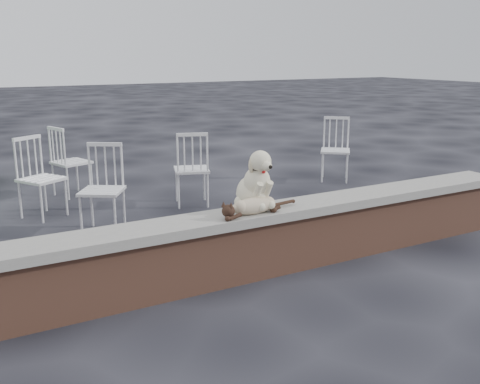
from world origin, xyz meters
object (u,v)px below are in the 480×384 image
dog (253,178)px  chair_d (335,149)px  cat (254,205)px  chair_e (71,161)px  chair_c (191,168)px  chair_a (42,178)px  chair_b (102,189)px

dog → chair_d: bearing=36.6°
cat → chair_e: size_ratio=0.97×
chair_d → chair_c: size_ratio=1.00×
chair_a → chair_e: (0.53, 0.87, 0.00)m
dog → chair_b: (-0.83, 1.74, -0.37)m
chair_c → chair_a: bearing=7.7°
chair_d → chair_e: (-3.66, 1.02, 0.00)m
chair_a → dog: bearing=-94.6°
cat → chair_c: 2.50m
chair_b → chair_e: size_ratio=1.00×
cat → chair_e: (-0.67, 3.65, -0.19)m
chair_d → chair_a: same height
cat → chair_b: 2.04m
chair_d → chair_c: bearing=-135.9°
chair_b → chair_e: bearing=119.9°
chair_e → chair_d: bearing=-123.9°
dog → chair_b: dog is taller
chair_a → chair_b: same height
cat → chair_c: size_ratio=0.97×
chair_c → chair_e: same height
chair_b → chair_c: bearing=55.3°
chair_b → chair_a: bearing=149.5°
dog → cat: 0.25m
chair_d → chair_a: bearing=-142.5°
chair_d → chair_a: size_ratio=1.00×
chair_a → chair_c: size_ratio=1.00×
dog → chair_e: dog is taller
chair_a → chair_c: (1.74, -0.35, 0.00)m
chair_a → chair_e: same height
cat → chair_d: size_ratio=0.97×
chair_d → chair_e: 3.80m
chair_e → dog: bearing=173.9°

